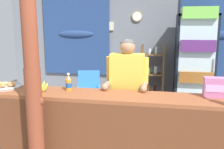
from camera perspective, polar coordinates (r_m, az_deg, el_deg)
name	(u,v)px	position (r m, az deg, el deg)	size (l,w,h in m)	color
ground_plane	(123,141)	(3.95, 2.54, -14.72)	(8.16, 8.16, 0.00)	gray
back_wall_curtained	(138,43)	(5.48, 5.86, 7.18)	(5.75, 0.22, 2.62)	slate
stall_counter	(103,130)	(2.83, -2.12, -12.52)	(2.96, 0.48, 0.96)	brown
timber_post	(32,74)	(2.61, -17.61, 0.21)	(0.19, 0.17, 2.60)	brown
drink_fridge	(195,58)	(4.95, 18.20, 3.50)	(0.70, 0.74, 2.03)	black
bottle_shelf_rack	(152,76)	(5.23, 9.08, -0.33)	(0.48, 0.28, 1.34)	brown
plastic_lawn_chair	(89,90)	(4.84, -5.30, -3.63)	(0.53, 0.53, 0.86)	#3884D6
shopkeeper	(127,85)	(3.17, 3.40, -2.31)	(0.53, 0.42, 1.55)	#28282D
soda_bottle_orange_soda	(69,83)	(2.98, -9.81, -1.95)	(0.07, 0.07, 0.21)	orange
snack_box_wafer	(215,87)	(2.88, 22.20, -2.70)	(0.22, 0.13, 0.21)	#B76699
pastry_tray	(3,86)	(3.36, -23.47, -2.38)	(0.44, 0.44, 0.07)	#BCBCC1
banana_bunch	(38,87)	(3.01, -16.35, -2.68)	(0.26, 0.06, 0.16)	#DBCC42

